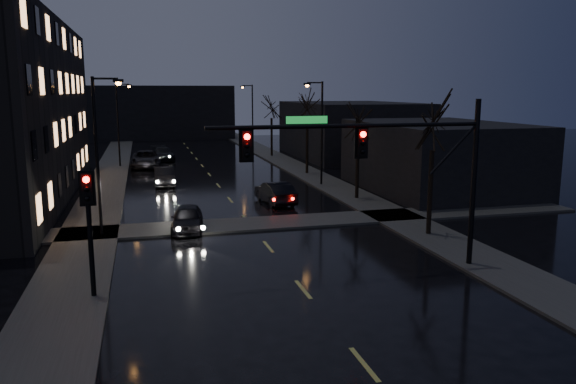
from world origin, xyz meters
TOP-DOWN VIEW (x-y plane):
  - sidewalk_left at (-8.50, 35.00)m, footprint 3.00×140.00m
  - sidewalk_right at (8.50, 35.00)m, footprint 3.00×140.00m
  - sidewalk_cross at (0.00, 18.50)m, footprint 40.00×3.00m
  - commercial_right_near at (15.50, 26.00)m, footprint 10.00×14.00m
  - commercial_right_far at (17.00, 48.00)m, footprint 12.00×18.00m
  - far_block at (-3.00, 78.00)m, footprint 22.00×10.00m
  - signal_mast at (3.85, 9.00)m, footprint 11.11×0.41m
  - signal_pole_left at (-7.50, 8.99)m, footprint 0.35×0.41m
  - tree_near at (8.40, 14.00)m, footprint 3.52×3.52m
  - tree_mid_a at (8.40, 24.00)m, footprint 3.30×3.30m
  - tree_mid_b at (8.40, 36.00)m, footprint 3.74×3.74m
  - tree_far at (8.40, 50.00)m, footprint 3.43×3.43m
  - streetlight_l_near at (-7.58, 18.00)m, footprint 1.53×0.28m
  - streetlight_l_far at (-7.58, 45.00)m, footprint 1.53×0.28m
  - streetlight_r_mid at (7.58, 30.00)m, footprint 1.53×0.28m
  - streetlight_r_far at (7.58, 58.00)m, footprint 1.53×0.28m
  - oncoming_car_a at (-3.47, 18.14)m, footprint 2.06×4.13m
  - oncoming_car_b at (-4.05, 33.05)m, footprint 1.49×4.26m
  - oncoming_car_c at (-5.35, 44.02)m, footprint 3.03×6.06m
  - oncoming_car_d at (-3.60, 49.36)m, footprint 2.61×5.18m
  - lead_car at (2.69, 24.00)m, footprint 2.03×4.58m

SIDE VIEW (x-z plane):
  - sidewalk_left at x=-8.50m, z-range 0.00..0.12m
  - sidewalk_right at x=8.50m, z-range 0.00..0.12m
  - sidewalk_cross at x=0.00m, z-range 0.00..0.12m
  - oncoming_car_a at x=-3.47m, z-range 0.00..1.35m
  - oncoming_car_b at x=-4.05m, z-range 0.00..1.40m
  - oncoming_car_d at x=-3.60m, z-range 0.00..1.44m
  - lead_car at x=2.69m, z-range 0.00..1.46m
  - oncoming_car_c at x=-5.35m, z-range 0.00..1.65m
  - commercial_right_near at x=15.50m, z-range 0.00..5.00m
  - commercial_right_far at x=17.00m, z-range 0.00..6.00m
  - signal_pole_left at x=-7.50m, z-range 0.75..5.27m
  - far_block at x=-3.00m, z-range 0.00..8.00m
  - streetlight_l_near at x=-7.58m, z-range 0.77..8.77m
  - streetlight_l_far at x=-7.58m, z-range 0.77..8.77m
  - streetlight_r_mid at x=7.58m, z-range 0.77..8.77m
  - streetlight_r_far at x=7.58m, z-range 0.77..8.77m
  - signal_mast at x=3.85m, z-range 1.37..8.37m
  - tree_mid_a at x=8.40m, z-range 2.04..9.61m
  - tree_far at x=8.40m, z-range 2.12..10.00m
  - tree_near at x=8.40m, z-range 2.18..10.26m
  - tree_mid_b at x=8.40m, z-range 2.32..10.90m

